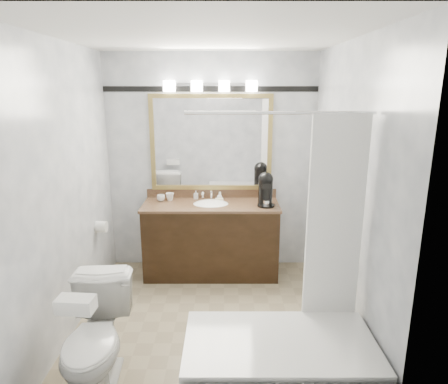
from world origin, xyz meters
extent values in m
cube|color=gray|center=(0.00, 0.00, -0.01)|extent=(2.40, 2.60, 0.01)
cube|color=white|center=(0.00, 0.00, 2.50)|extent=(2.40, 2.60, 0.01)
cube|color=white|center=(0.00, 1.30, 1.25)|extent=(2.40, 0.01, 2.50)
cube|color=white|center=(0.00, -1.30, 1.25)|extent=(2.40, 0.01, 2.50)
cube|color=white|center=(-1.20, 0.00, 1.25)|extent=(0.01, 2.60, 2.50)
cube|color=white|center=(1.20, 0.00, 1.25)|extent=(0.01, 2.60, 2.50)
cube|color=black|center=(0.00, 1.01, 0.41)|extent=(1.50, 0.55, 0.82)
cube|color=#8A6241|center=(0.00, 1.01, 0.83)|extent=(1.53, 0.58, 0.03)
cube|color=#8A6241|center=(0.00, 1.29, 0.90)|extent=(1.53, 0.03, 0.10)
ellipsoid|color=white|center=(0.00, 1.01, 0.82)|extent=(0.44, 0.34, 0.14)
cube|color=#AA924D|center=(0.00, 1.28, 2.02)|extent=(1.40, 0.04, 0.05)
cube|color=#AA924D|center=(0.00, 1.28, 0.97)|extent=(1.40, 0.04, 0.05)
cube|color=#AA924D|center=(-0.68, 1.28, 1.50)|extent=(0.05, 0.04, 1.00)
cube|color=#AA924D|center=(0.68, 1.28, 1.50)|extent=(0.05, 0.04, 1.00)
cube|color=white|center=(0.00, 1.29, 1.50)|extent=(1.30, 0.01, 1.00)
cube|color=silver|center=(0.00, 1.27, 2.15)|extent=(0.90, 0.05, 0.03)
cube|color=white|center=(-0.45, 1.22, 2.13)|extent=(0.12, 0.12, 0.12)
cube|color=white|center=(-0.15, 1.22, 2.13)|extent=(0.12, 0.12, 0.12)
cube|color=white|center=(0.15, 1.22, 2.13)|extent=(0.12, 0.12, 0.12)
cube|color=white|center=(0.45, 1.22, 2.13)|extent=(0.12, 0.12, 0.12)
cube|color=black|center=(0.00, 1.29, 2.10)|extent=(2.40, 0.01, 0.06)
cube|color=white|center=(0.53, -0.92, 0.23)|extent=(1.30, 0.72, 0.45)
cylinder|color=silver|center=(0.53, -0.54, 1.95)|extent=(1.30, 0.02, 0.02)
cube|color=white|center=(0.95, -0.55, 1.18)|extent=(0.40, 0.04, 1.55)
cylinder|color=white|center=(-1.14, 0.66, 0.70)|extent=(0.11, 0.12, 0.12)
imported|color=white|center=(-0.75, -0.85, 0.40)|extent=(0.49, 0.80, 0.79)
cube|color=white|center=(-0.75, -1.12, 0.84)|extent=(0.23, 0.14, 0.09)
cylinder|color=black|center=(0.61, 0.92, 0.86)|extent=(0.19, 0.19, 0.02)
cylinder|color=black|center=(0.61, 0.98, 1.00)|extent=(0.16, 0.16, 0.28)
sphere|color=black|center=(0.61, 0.98, 1.14)|extent=(0.17, 0.17, 0.17)
cube|color=black|center=(0.61, 0.89, 1.09)|extent=(0.11, 0.11, 0.05)
cylinder|color=silver|center=(0.61, 0.89, 0.89)|extent=(0.06, 0.06, 0.06)
imported|color=white|center=(-0.58, 1.13, 0.89)|extent=(0.12, 0.12, 0.07)
imported|color=white|center=(-0.48, 1.15, 0.89)|extent=(0.09, 0.09, 0.09)
imported|color=white|center=(-0.18, 1.22, 0.90)|extent=(0.05, 0.05, 0.10)
imported|color=white|center=(0.10, 1.18, 0.89)|extent=(0.08, 0.08, 0.08)
cube|color=beige|center=(0.09, 1.13, 0.86)|extent=(0.09, 0.06, 0.03)
camera|label=1|loc=(0.15, -3.29, 2.12)|focal=32.00mm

